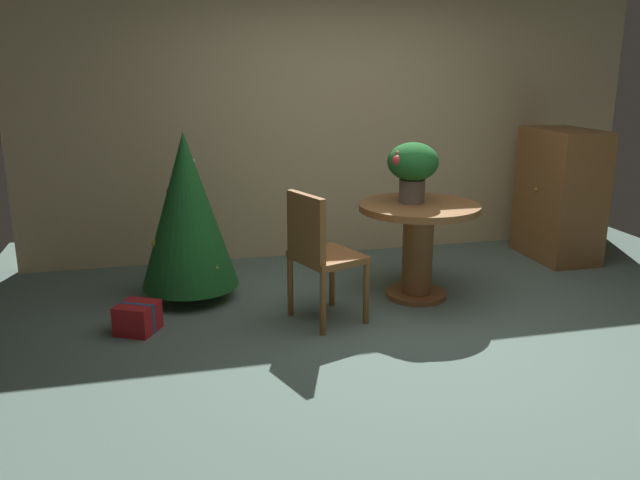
{
  "coord_description": "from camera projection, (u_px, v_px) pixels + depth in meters",
  "views": [
    {
      "loc": [
        -1.68,
        -3.88,
        1.83
      ],
      "look_at": [
        -0.64,
        0.36,
        0.64
      ],
      "focal_mm": 36.43,
      "sensor_mm": 36.0,
      "label": 1
    }
  ],
  "objects": [
    {
      "name": "ground_plane",
      "position": [
        422.0,
        336.0,
        4.51
      ],
      "size": [
        6.6,
        6.6,
        0.0
      ],
      "primitive_type": "plane",
      "color": "slate"
    },
    {
      "name": "back_wall_panel",
      "position": [
        339.0,
        120.0,
        6.22
      ],
      "size": [
        6.0,
        0.1,
        2.6
      ],
      "primitive_type": "cube",
      "color": "beige",
      "rests_on": "ground_plane"
    },
    {
      "name": "round_dining_table",
      "position": [
        418.0,
        234.0,
        5.13
      ],
      "size": [
        0.95,
        0.95,
        0.77
      ],
      "color": "brown",
      "rests_on": "ground_plane"
    },
    {
      "name": "flower_vase",
      "position": [
        413.0,
        165.0,
        5.05
      ],
      "size": [
        0.4,
        0.4,
        0.47
      ],
      "color": "#665B51",
      "rests_on": "round_dining_table"
    },
    {
      "name": "wooden_chair_left_near",
      "position": [
        319.0,
        250.0,
        4.62
      ],
      "size": [
        0.56,
        0.59,
        0.96
      ],
      "color": "brown",
      "rests_on": "ground_plane"
    },
    {
      "name": "holiday_tree",
      "position": [
        187.0,
        210.0,
        5.05
      ],
      "size": [
        0.76,
        0.76,
        1.34
      ],
      "color": "brown",
      "rests_on": "ground_plane"
    },
    {
      "name": "gift_box_red",
      "position": [
        138.0,
        318.0,
        4.55
      ],
      "size": [
        0.35,
        0.35,
        0.21
      ],
      "color": "red",
      "rests_on": "ground_plane"
    },
    {
      "name": "wooden_cabinet",
      "position": [
        560.0,
        195.0,
        6.17
      ],
      "size": [
        0.53,
        0.82,
        1.24
      ],
      "color": "brown",
      "rests_on": "ground_plane"
    }
  ]
}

